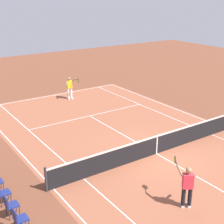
# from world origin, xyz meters

# --- Properties ---
(ground_plane) EXTENTS (60.00, 60.00, 0.00)m
(ground_plane) POSITION_xyz_m (0.00, 0.00, 0.00)
(ground_plane) COLOR brown
(court_slab) EXTENTS (24.20, 11.40, 0.00)m
(court_slab) POSITION_xyz_m (0.00, 0.00, 0.00)
(court_slab) COLOR #935138
(court_slab) RESTS_ON ground_plane
(court_line_markings) EXTENTS (23.85, 11.05, 0.01)m
(court_line_markings) POSITION_xyz_m (0.00, 0.00, 0.00)
(court_line_markings) COLOR white
(court_line_markings) RESTS_ON ground_plane
(tennis_net) EXTENTS (0.10, 11.70, 1.08)m
(tennis_net) POSITION_xyz_m (0.00, 0.00, 0.49)
(tennis_net) COLOR #2D2D33
(tennis_net) RESTS_ON ground_plane
(tennis_player_near) EXTENTS (1.09, 0.78, 1.70)m
(tennis_player_near) POSITION_xyz_m (10.35, -0.66, 0.93)
(tennis_player_near) COLOR white
(tennis_player_near) RESTS_ON ground_plane
(tennis_player_far) EXTENTS (1.18, 0.75, 1.70)m
(tennis_player_far) POSITION_xyz_m (-3.81, 1.96, 0.93)
(tennis_player_far) COLOR black
(tennis_player_far) RESTS_ON ground_plane
(tennis_ball) EXTENTS (0.07, 0.07, 0.07)m
(tennis_ball) POSITION_xyz_m (1.02, 0.66, 0.03)
(tennis_ball) COLOR #CCE01E
(tennis_ball) RESTS_ON ground_plane
(spectator_chair_1) EXTENTS (0.44, 0.44, 0.88)m
(spectator_chair_1) POSITION_xyz_m (-1.67, 7.49, 0.52)
(spectator_chair_1) COLOR #38383D
(spectator_chair_1) RESTS_ON ground_plane
(spectator_chair_2) EXTENTS (0.44, 0.44, 0.88)m
(spectator_chair_2) POSITION_xyz_m (-0.76, 7.49, 0.52)
(spectator_chair_2) COLOR #38383D
(spectator_chair_2) RESTS_ON ground_plane
(spectator_chair_3) EXTENTS (0.44, 0.44, 0.88)m
(spectator_chair_3) POSITION_xyz_m (0.15, 7.49, 0.52)
(spectator_chair_3) COLOR #38383D
(spectator_chair_3) RESTS_ON ground_plane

